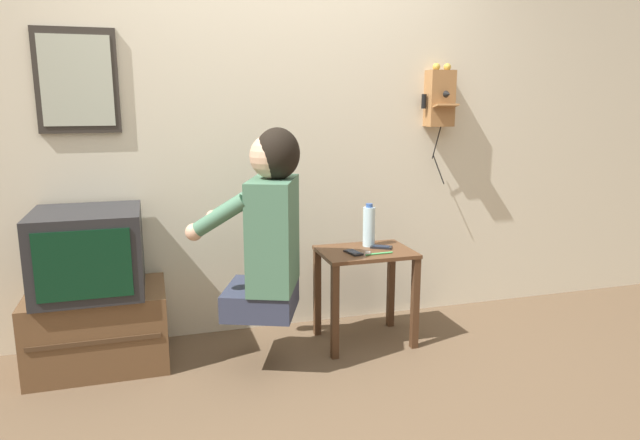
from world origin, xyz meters
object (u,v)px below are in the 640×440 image
at_px(television, 89,252).
at_px(wall_phone_antique, 440,98).
at_px(toothbrush, 377,253).
at_px(water_bottle, 369,226).
at_px(person, 269,226).
at_px(cell_phone_held, 353,252).
at_px(cell_phone_spare, 381,247).
at_px(framed_picture, 77,81).

relative_size(television, wall_phone_antique, 0.70).
relative_size(wall_phone_antique, toothbrush, 4.62).
distance_m(wall_phone_antique, water_bottle, 0.97).
distance_m(person, wall_phone_antique, 1.48).
distance_m(person, cell_phone_held, 0.57).
height_order(wall_phone_antique, toothbrush, wall_phone_antique).
relative_size(wall_phone_antique, cell_phone_held, 5.73).
xyz_separation_m(cell_phone_held, cell_phone_spare, (0.20, 0.07, 0.00)).
relative_size(wall_phone_antique, water_bottle, 2.98).
bearing_deg(water_bottle, cell_phone_spare, -52.20).
relative_size(person, cell_phone_held, 7.27).
bearing_deg(framed_picture, wall_phone_antique, -1.18).
xyz_separation_m(television, water_bottle, (1.57, -0.02, 0.04)).
distance_m(cell_phone_held, toothbrush, 0.14).
height_order(cell_phone_spare, toothbrush, toothbrush).
bearing_deg(toothbrush, cell_phone_spare, -34.69).
bearing_deg(framed_picture, water_bottle, -10.32).
bearing_deg(person, cell_phone_spare, -52.98).
relative_size(television, framed_picture, 0.97).
relative_size(framed_picture, toothbrush, 3.34).
bearing_deg(wall_phone_antique, cell_phone_held, -151.76).
relative_size(wall_phone_antique, framed_picture, 1.38).
bearing_deg(cell_phone_held, water_bottle, 30.63).
bearing_deg(wall_phone_antique, television, -173.92).
bearing_deg(toothbrush, water_bottle, -10.49).
height_order(framed_picture, cell_phone_held, framed_picture).
relative_size(television, cell_phone_spare, 3.94).
xyz_separation_m(cell_phone_spare, water_bottle, (-0.05, 0.07, 0.12)).
height_order(cell_phone_held, cell_phone_spare, same).
height_order(wall_phone_antique, framed_picture, framed_picture).
height_order(framed_picture, cell_phone_spare, framed_picture).
bearing_deg(toothbrush, person, 92.91).
relative_size(television, cell_phone_held, 4.03).
bearing_deg(framed_picture, toothbrush, -17.40).
xyz_separation_m(cell_phone_held, water_bottle, (0.15, 0.14, 0.12)).
bearing_deg(cell_phone_held, cell_phone_spare, 6.38).
bearing_deg(wall_phone_antique, person, -157.46).
xyz_separation_m(cell_phone_held, toothbrush, (0.12, -0.06, 0.00)).
bearing_deg(water_bottle, framed_picture, 169.68).
bearing_deg(toothbrush, cell_phone_held, 60.62).
distance_m(wall_phone_antique, cell_phone_held, 1.19).
height_order(water_bottle, toothbrush, water_bottle).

